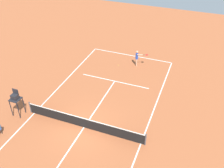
{
  "coord_description": "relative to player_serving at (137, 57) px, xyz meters",
  "views": [
    {
      "loc": [
        -7.08,
        12.33,
        14.02
      ],
      "look_at": [
        -0.33,
        -5.12,
        0.8
      ],
      "focal_mm": 40.75,
      "sensor_mm": 36.0,
      "label": 1
    }
  ],
  "objects": [
    {
      "name": "tennis_ball",
      "position": [
        1.85,
        0.67,
        -1.02
      ],
      "size": [
        0.07,
        0.07,
        0.07
      ],
      "primitive_type": "sphere",
      "color": "#CCE033",
      "rests_on": "ground"
    },
    {
      "name": "umpire_chair",
      "position": [
        6.75,
        10.85,
        0.55
      ],
      "size": [
        0.8,
        0.8,
        2.41
      ],
      "color": "#232328",
      "rests_on": "ground"
    },
    {
      "name": "court_lines",
      "position": [
        1.15,
        10.32,
        -1.05
      ],
      "size": [
        9.18,
        24.56,
        0.01
      ],
      "color": "white",
      "rests_on": "ground"
    },
    {
      "name": "tennis_net",
      "position": [
        1.15,
        10.32,
        -0.56
      ],
      "size": [
        9.78,
        0.1,
        1.07
      ],
      "color": "#4C4C51",
      "rests_on": "ground"
    },
    {
      "name": "ground_plane",
      "position": [
        1.15,
        10.32,
        -1.05
      ],
      "size": [
        60.0,
        60.0,
        0.0
      ],
      "primitive_type": "plane",
      "color": "#AD5933"
    },
    {
      "name": "player_serving",
      "position": [
        0.0,
        0.0,
        0.0
      ],
      "size": [
        1.33,
        0.57,
        1.76
      ],
      "rotation": [
        0.0,
        0.0,
        1.92
      ],
      "color": "#D8A884",
      "rests_on": "ground"
    }
  ]
}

